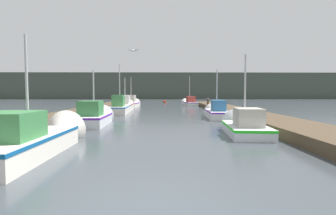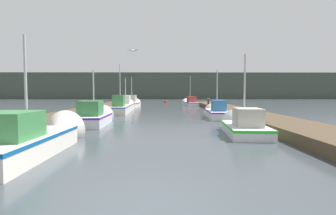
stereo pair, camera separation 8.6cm
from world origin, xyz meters
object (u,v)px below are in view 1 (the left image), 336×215
fishing_boat_1 (243,125)px  fishing_boat_7 (189,102)px  fishing_boat_0 (35,138)px  fishing_boat_5 (125,105)px  channel_buoy (165,102)px  mooring_piling_0 (208,104)px  seagull_lead (133,51)px  mooring_piling_1 (127,101)px  fishing_boat_4 (120,108)px  fishing_boat_3 (216,112)px  fishing_boat_6 (131,103)px  fishing_boat_2 (95,117)px

fishing_boat_1 → fishing_boat_7: bearing=95.3°
fishing_boat_0 → fishing_boat_5: fishing_boat_0 is taller
fishing_boat_5 → channel_buoy: (4.33, 19.11, -0.37)m
mooring_piling_0 → seagull_lead: bearing=-113.9°
fishing_boat_1 → mooring_piling_1: fishing_boat_1 is taller
fishing_boat_4 → channel_buoy: 23.58m
fishing_boat_5 → mooring_piling_1: size_ratio=5.09×
fishing_boat_5 → mooring_piling_1: (-1.28, 10.27, 0.02)m
fishing_boat_3 → mooring_piling_1: fishing_boat_3 is taller
fishing_boat_6 → channel_buoy: (4.34, 13.60, -0.32)m
fishing_boat_3 → fishing_boat_5: bearing=137.0°
channel_buoy → seagull_lead: size_ratio=1.87×
mooring_piling_0 → fishing_boat_4: bearing=-154.1°
fishing_boat_2 → fishing_boat_5: fishing_boat_5 is taller
fishing_boat_1 → fishing_boat_5: (-7.99, 16.16, 0.14)m
fishing_boat_1 → fishing_boat_6: size_ratio=0.92×
mooring_piling_1 → channel_buoy: mooring_piling_1 is taller
fishing_boat_1 → fishing_boat_5: size_ratio=0.83×
fishing_boat_0 → mooring_piling_1: (-1.28, 30.12, 0.09)m
fishing_boat_7 → seagull_lead: fishing_boat_7 is taller
mooring_piling_0 → channel_buoy: 19.47m
fishing_boat_4 → fishing_boat_7: fishing_boat_4 is taller
fishing_boat_3 → channel_buoy: bearing=101.0°
fishing_boat_1 → fishing_boat_6: bearing=115.4°
mooring_piling_0 → seagull_lead: size_ratio=2.23×
fishing_boat_1 → fishing_boat_4: size_ratio=0.79×
fishing_boat_5 → fishing_boat_2: bearing=-91.7°
mooring_piling_1 → seagull_lead: size_ratio=1.92×
fishing_boat_7 → channel_buoy: (-3.54, 9.08, -0.25)m
fishing_boat_0 → fishing_boat_3: size_ratio=1.12×
fishing_boat_7 → mooring_piling_1: size_ratio=6.00×
fishing_boat_0 → seagull_lead: size_ratio=10.46×
fishing_boat_0 → fishing_boat_2: (0.04, 7.27, 0.01)m
fishing_boat_4 → fishing_boat_6: 9.61m
fishing_boat_2 → fishing_boat_3: bearing=25.1°
fishing_boat_0 → fishing_boat_6: fishing_boat_6 is taller
fishing_boat_2 → fishing_boat_7: fishing_boat_7 is taller
fishing_boat_2 → fishing_boat_5: 12.58m
fishing_boat_3 → fishing_boat_7: fishing_boat_7 is taller
fishing_boat_6 → fishing_boat_3: bearing=-55.6°
fishing_boat_3 → seagull_lead: 8.92m
fishing_boat_7 → mooring_piling_0: (1.15, -9.81, 0.22)m
fishing_boat_4 → mooring_piling_0: bearing=24.4°
fishing_boat_6 → mooring_piling_1: fishing_boat_6 is taller
fishing_boat_4 → channel_buoy: (4.18, 23.21, -0.34)m
fishing_boat_0 → fishing_boat_1: fishing_boat_0 is taller
fishing_boat_3 → fishing_boat_0: bearing=-122.9°
fishing_boat_4 → fishing_boat_6: (-0.17, 9.60, -0.02)m
fishing_boat_3 → mooring_piling_1: size_ratio=4.88×
fishing_boat_5 → fishing_boat_7: 12.75m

